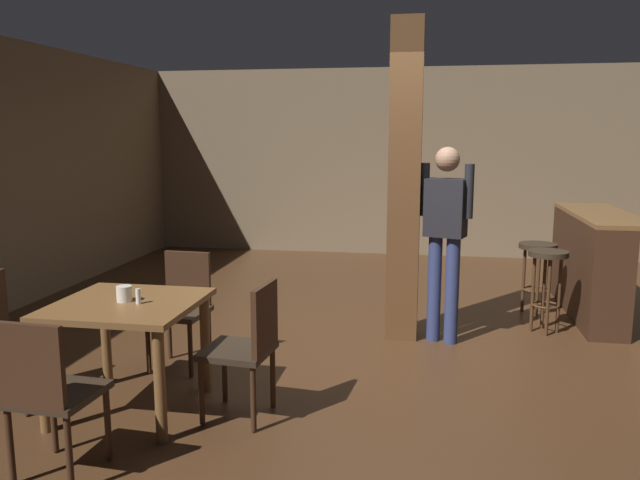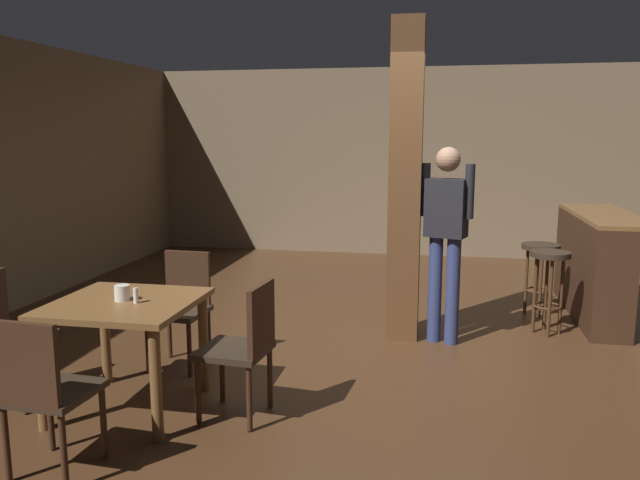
# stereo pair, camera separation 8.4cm
# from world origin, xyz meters

# --- Properties ---
(ground_plane) EXTENTS (10.80, 10.80, 0.00)m
(ground_plane) POSITION_xyz_m (0.00, 0.00, 0.00)
(ground_plane) COLOR #422816
(wall_back) EXTENTS (8.00, 0.10, 2.80)m
(wall_back) POSITION_xyz_m (0.00, 4.50, 1.40)
(wall_back) COLOR #756047
(wall_back) RESTS_ON ground_plane
(pillar) EXTENTS (0.28, 0.28, 2.80)m
(pillar) POSITION_xyz_m (0.09, 0.49, 1.40)
(pillar) COLOR brown
(pillar) RESTS_ON ground_plane
(dining_table) EXTENTS (0.90, 0.90, 0.75)m
(dining_table) POSITION_xyz_m (-1.62, -1.39, 0.62)
(dining_table) COLOR brown
(dining_table) RESTS_ON ground_plane
(chair_west) EXTENTS (0.42, 0.42, 0.89)m
(chair_west) POSITION_xyz_m (-2.50, -1.43, 0.51)
(chair_west) COLOR #2D2319
(chair_west) RESTS_ON ground_plane
(chair_east) EXTENTS (0.46, 0.46, 0.89)m
(chair_east) POSITION_xyz_m (-0.81, -1.37, 0.51)
(chair_east) COLOR #2D2319
(chair_east) RESTS_ON ground_plane
(chair_south) EXTENTS (0.45, 0.45, 0.89)m
(chair_south) POSITION_xyz_m (-1.63, -2.26, 0.51)
(chair_south) COLOR #2D2319
(chair_south) RESTS_ON ground_plane
(chair_north) EXTENTS (0.44, 0.44, 0.89)m
(chair_north) POSITION_xyz_m (-1.59, -0.53, 0.51)
(chair_north) COLOR #2D2319
(chair_north) RESTS_ON ground_plane
(napkin_cup) EXTENTS (0.10, 0.10, 0.10)m
(napkin_cup) POSITION_xyz_m (-1.63, -1.39, 0.80)
(napkin_cup) COLOR silver
(napkin_cup) RESTS_ON dining_table
(salt_shaker) EXTENTS (0.03, 0.03, 0.10)m
(salt_shaker) POSITION_xyz_m (-1.51, -1.43, 0.80)
(salt_shaker) COLOR silver
(salt_shaker) RESTS_ON dining_table
(standing_person) EXTENTS (0.47, 0.30, 1.72)m
(standing_person) POSITION_xyz_m (0.45, 0.40, 1.00)
(standing_person) COLOR black
(standing_person) RESTS_ON ground_plane
(bar_counter) EXTENTS (0.56, 1.86, 1.05)m
(bar_counter) POSITION_xyz_m (1.92, 1.53, 0.54)
(bar_counter) COLOR brown
(bar_counter) RESTS_ON ground_plane
(bar_stool_near) EXTENTS (0.36, 0.36, 0.77)m
(bar_stool_near) POSITION_xyz_m (1.40, 0.83, 0.58)
(bar_stool_near) COLOR #2D2319
(bar_stool_near) RESTS_ON ground_plane
(bar_stool_mid) EXTENTS (0.38, 0.38, 0.73)m
(bar_stool_mid) POSITION_xyz_m (1.41, 1.50, 0.56)
(bar_stool_mid) COLOR #2D2319
(bar_stool_mid) RESTS_ON ground_plane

